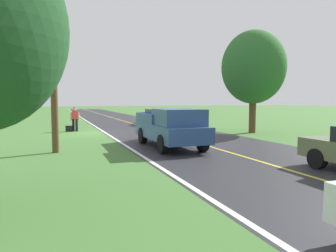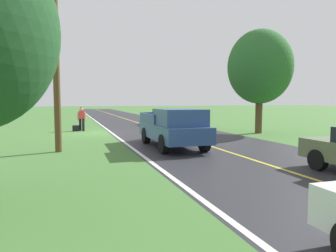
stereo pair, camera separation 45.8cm
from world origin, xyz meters
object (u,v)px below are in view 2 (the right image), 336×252
(hitchhiker_walking, at_px, (82,117))
(utility_pole_roadside, at_px, (56,64))
(suitcase_carried, at_px, (76,128))
(pickup_truck_passing, at_px, (174,127))
(tree_far_side_near, at_px, (260,67))
(sedan_near_oncoming, at_px, (164,116))

(hitchhiker_walking, distance_m, utility_pole_roadside, 9.59)
(hitchhiker_walking, xyz_separation_m, suitcase_carried, (0.42, 0.06, -0.77))
(pickup_truck_passing, xyz_separation_m, utility_pole_roadside, (5.08, -0.43, 2.73))
(utility_pole_roadside, bearing_deg, suitcase_carried, -95.78)
(hitchhiker_walking, distance_m, suitcase_carried, 0.88)
(suitcase_carried, height_order, tree_far_side_near, tree_far_side_near)
(hitchhiker_walking, relative_size, pickup_truck_passing, 0.32)
(tree_far_side_near, bearing_deg, hitchhiker_walking, -24.97)
(pickup_truck_passing, xyz_separation_m, tree_far_side_near, (-7.51, -4.29, 3.44))
(suitcase_carried, height_order, pickup_truck_passing, pickup_truck_passing)
(sedan_near_oncoming, bearing_deg, pickup_truck_passing, 74.82)
(pickup_truck_passing, xyz_separation_m, sedan_near_oncoming, (-3.62, -13.33, -0.21))
(sedan_near_oncoming, xyz_separation_m, utility_pole_roadside, (8.70, 12.89, 2.94))
(suitcase_carried, xyz_separation_m, sedan_near_oncoming, (-7.78, -3.85, 0.55))
(suitcase_carried, bearing_deg, sedan_near_oncoming, 119.73)
(utility_pole_roadside, bearing_deg, sedan_near_oncoming, -124.00)
(suitcase_carried, relative_size, utility_pole_roadside, 0.06)
(hitchhiker_walking, bearing_deg, utility_pole_roadside, 81.63)
(hitchhiker_walking, xyz_separation_m, pickup_truck_passing, (-3.74, 9.53, -0.01))
(suitcase_carried, bearing_deg, tree_far_side_near, 69.46)
(suitcase_carried, distance_m, sedan_near_oncoming, 8.70)
(suitcase_carried, relative_size, sedan_near_oncoming, 0.10)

